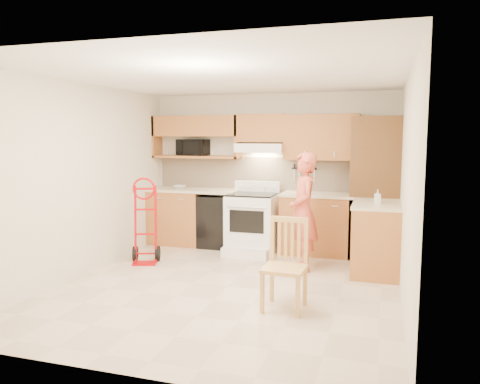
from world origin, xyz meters
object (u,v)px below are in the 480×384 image
at_px(range, 251,218).
at_px(person, 303,212).
at_px(microwave, 193,147).
at_px(dining_chair, 284,265).
at_px(hand_truck, 145,225).

bearing_deg(range, person, -36.89).
height_order(microwave, person, microwave).
xyz_separation_m(microwave, dining_chair, (2.12, -2.63, -1.15)).
relative_size(range, dining_chair, 1.14).
xyz_separation_m(range, hand_truck, (-1.30, -1.01, 0.01)).
relative_size(microwave, person, 0.31).
height_order(microwave, hand_truck, microwave).
bearing_deg(microwave, hand_truck, -92.78).
distance_m(range, person, 1.19).
relative_size(microwave, dining_chair, 0.51).
relative_size(microwave, range, 0.45).
bearing_deg(dining_chair, person, 94.47).
distance_m(hand_truck, dining_chair, 2.59).
height_order(range, dining_chair, range).
height_order(range, hand_truck, hand_truck).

